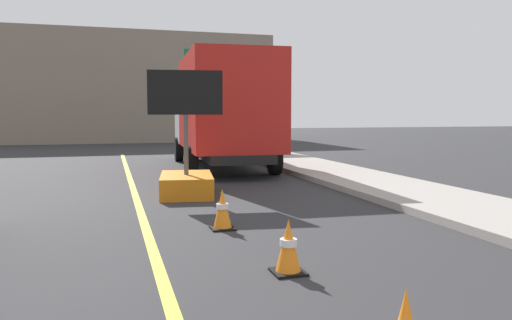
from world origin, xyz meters
TOP-DOWN VIEW (x-y plane):
  - lane_center_stripe at (0.00, 6.00)m, footprint 0.14×36.00m
  - arrow_board_trailer at (1.08, 12.40)m, footprint 1.60×1.93m
  - box_truck at (3.00, 17.34)m, footprint 2.99×7.60m
  - highway_guide_sign at (4.83, 25.08)m, footprint 2.79×0.20m
  - far_building_block at (0.37, 36.58)m, footprint 18.70×8.29m
  - traffic_cone_mid_lane at (1.37, 6.73)m, footprint 0.36×0.36m
  - traffic_cone_far_lane at (1.13, 9.02)m, footprint 0.36×0.36m

SIDE VIEW (x-z plane):
  - lane_center_stripe at x=0.00m, z-range 0.00..0.01m
  - traffic_cone_mid_lane at x=1.37m, z-range -0.01..0.61m
  - traffic_cone_far_lane at x=1.13m, z-range -0.01..0.62m
  - arrow_board_trailer at x=1.08m, z-range -0.87..1.83m
  - box_truck at x=3.00m, z-range 0.13..3.63m
  - far_building_block at x=0.37m, z-range 0.00..6.80m
  - highway_guide_sign at x=4.83m, z-range 0.92..5.92m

